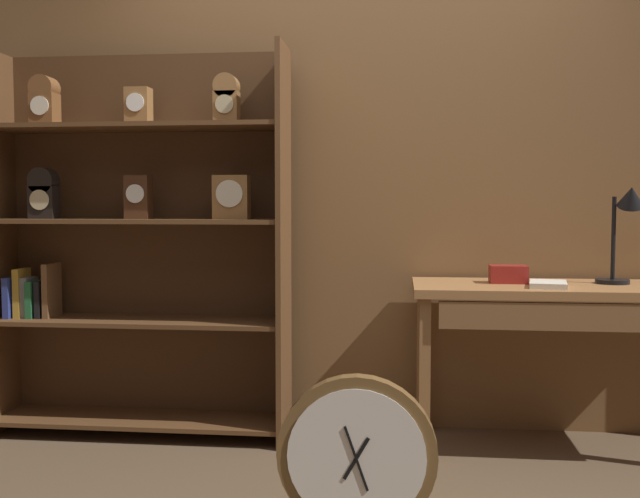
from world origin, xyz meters
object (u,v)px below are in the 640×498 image
Objects in this scene: bookshelf at (136,243)px; round_clock_large at (357,459)px; open_repair_manual at (548,284)px; desk_lamp at (625,221)px; toolbox_small at (508,274)px; workbench at (570,306)px.

round_clock_large is at bearing -43.45° from bookshelf.
open_repair_manual is 0.37× the size of round_clock_large.
desk_lamp reaches higher than round_clock_large.
toolbox_small reaches higher than open_repair_manual.
open_repair_manual is (0.16, -0.15, -0.03)m from toolbox_small.
workbench reaches higher than round_clock_large.
workbench is 0.31m from toolbox_small.
round_clock_large is at bearing -120.12° from open_repair_manual.
desk_lamp is at bearing -0.42° from toolbox_small.
bookshelf is at bearing -174.69° from open_repair_manual.
desk_lamp is 2.76× the size of toolbox_small.
workbench is at bearing 44.39° from open_repair_manual.
bookshelf is 3.28× the size of round_clock_large.
bookshelf is at bearing 177.35° from workbench.
open_repair_manual is (-0.37, -0.15, -0.29)m from desk_lamp.
workbench is at bearing -15.19° from toolbox_small.
round_clock_large is at bearing -137.12° from desk_lamp.
toolbox_small reaches higher than round_clock_large.
bookshelf reaches higher than open_repair_manual.
open_repair_manual is 1.34m from round_clock_large.
desk_lamp is at bearing 31.88° from open_repair_manual.
desk_lamp is (0.26, 0.07, 0.39)m from workbench.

